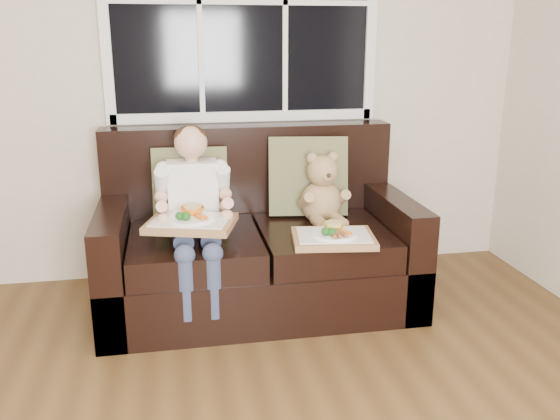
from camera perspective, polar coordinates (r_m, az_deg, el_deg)
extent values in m
cube|color=beige|center=(3.61, -12.05, 14.27)|extent=(4.50, 0.02, 2.70)
cube|color=black|center=(3.63, -3.66, 19.33)|extent=(1.50, 0.02, 1.25)
cube|color=white|center=(3.64, -3.44, 8.99)|extent=(1.58, 0.04, 0.06)
cube|color=white|center=(3.60, -16.74, 18.74)|extent=(0.06, 0.04, 1.37)
cube|color=white|center=(3.79, 8.85, 19.06)|extent=(0.06, 0.04, 1.37)
cube|color=white|center=(3.62, -3.63, 19.35)|extent=(1.50, 0.03, 0.03)
cube|color=black|center=(3.36, -2.07, -6.60)|extent=(1.70, 0.90, 0.30)
cube|color=black|center=(3.29, -15.62, -4.92)|extent=(0.15, 0.90, 0.60)
cube|color=black|center=(3.49, 10.60, -3.32)|extent=(0.15, 0.90, 0.60)
cube|color=black|center=(3.57, -3.06, 2.89)|extent=(1.70, 0.18, 0.66)
cube|color=black|center=(3.17, -8.17, -3.80)|extent=(0.68, 0.72, 0.15)
cube|color=black|center=(3.27, 4.18, -3.05)|extent=(0.68, 0.72, 0.15)
cube|color=olive|center=(3.38, -8.62, 2.44)|extent=(0.43, 0.21, 0.43)
cube|color=olive|center=(3.46, 2.68, 3.27)|extent=(0.48, 0.27, 0.47)
cube|color=white|center=(3.22, -8.38, 1.48)|extent=(0.26, 0.16, 0.37)
sphere|color=#DDA187|center=(3.15, -8.58, 6.45)|extent=(0.17, 0.17, 0.17)
ellipsoid|color=#381F11|center=(3.16, -8.61, 6.95)|extent=(0.17, 0.17, 0.12)
cylinder|color=#303855|center=(3.06, -9.33, -2.20)|extent=(0.10, 0.33, 0.10)
cylinder|color=#303855|center=(3.07, -6.87, -2.07)|extent=(0.10, 0.33, 0.10)
cylinder|color=#303855|center=(2.89, -9.01, -7.52)|extent=(0.09, 0.09, 0.30)
cylinder|color=#303855|center=(2.90, -6.38, -7.38)|extent=(0.09, 0.09, 0.30)
cylinder|color=#DDA187|center=(3.09, -11.23, 1.49)|extent=(0.07, 0.32, 0.25)
cylinder|color=#DDA187|center=(3.10, -5.40, 1.79)|extent=(0.07, 0.32, 0.25)
ellipsoid|color=#9F7F54|center=(3.36, 3.98, 0.75)|extent=(0.25, 0.22, 0.25)
sphere|color=#9F7F54|center=(3.30, 4.11, 3.78)|extent=(0.19, 0.19, 0.18)
sphere|color=#9F7F54|center=(3.28, 3.06, 5.01)|extent=(0.06, 0.06, 0.06)
sphere|color=#9F7F54|center=(3.31, 5.16, 5.07)|extent=(0.06, 0.06, 0.06)
sphere|color=#9F7F54|center=(3.24, 4.41, 3.23)|extent=(0.07, 0.07, 0.07)
sphere|color=black|center=(3.21, 4.54, 3.31)|extent=(0.03, 0.03, 0.03)
cylinder|color=#9F7F54|center=(3.25, 3.58, -1.21)|extent=(0.08, 0.14, 0.07)
cylinder|color=#9F7F54|center=(3.28, 5.49, -1.09)|extent=(0.08, 0.14, 0.07)
cube|color=#AD734E|center=(2.99, -8.53, -1.29)|extent=(0.50, 0.43, 0.04)
cube|color=silver|center=(2.98, -8.55, -0.92)|extent=(0.43, 0.37, 0.01)
cylinder|color=white|center=(2.97, -8.55, -0.78)|extent=(0.24, 0.24, 0.02)
imported|color=orange|center=(3.01, -8.42, -0.04)|extent=(0.15, 0.15, 0.04)
cylinder|color=tan|center=(3.01, -8.42, 0.02)|extent=(0.09, 0.09, 0.02)
ellipsoid|color=#22571B|center=(2.92, -9.62, -0.54)|extent=(0.04, 0.04, 0.04)
ellipsoid|color=#22571B|center=(2.91, -9.02, -0.60)|extent=(0.04, 0.04, 0.04)
cylinder|color=orange|center=(2.92, -7.64, -0.70)|extent=(0.05, 0.06, 0.02)
cube|color=#AD734E|center=(3.04, 5.15, -2.75)|extent=(0.45, 0.37, 0.03)
cube|color=silver|center=(3.04, 5.16, -2.39)|extent=(0.40, 0.31, 0.01)
cylinder|color=white|center=(3.02, 5.21, -2.26)|extent=(0.24, 0.24, 0.01)
imported|color=yellow|center=(3.06, 5.18, -1.62)|extent=(0.12, 0.12, 0.03)
cylinder|color=tan|center=(3.06, 5.18, -1.47)|extent=(0.09, 0.09, 0.02)
ellipsoid|color=#22571B|center=(2.96, 4.42, -2.07)|extent=(0.04, 0.04, 0.04)
ellipsoid|color=#22571B|center=(2.96, 5.05, -2.12)|extent=(0.04, 0.04, 0.04)
cylinder|color=orange|center=(2.99, 6.27, -2.20)|extent=(0.05, 0.06, 0.02)
cylinder|color=#995632|center=(2.96, 5.55, -2.31)|extent=(0.03, 0.09, 0.02)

